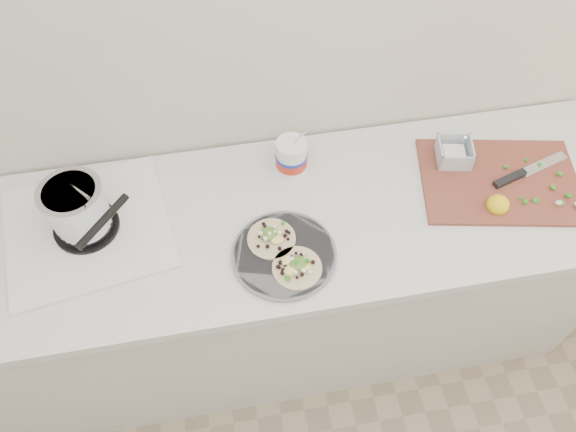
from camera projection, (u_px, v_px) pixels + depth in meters
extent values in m
cube|color=beige|center=(237.00, 52.00, 1.60)|extent=(3.50, 0.05, 2.60)
cube|color=silver|center=(264.00, 287.00, 2.14)|extent=(2.40, 0.62, 0.86)
cube|color=silver|center=(260.00, 225.00, 1.76)|extent=(2.44, 0.66, 0.04)
cube|color=silver|center=(88.00, 229.00, 1.72)|extent=(0.55, 0.52, 0.01)
cylinder|color=black|center=(87.00, 226.00, 1.71)|extent=(0.20, 0.20, 0.01)
torus|color=black|center=(85.00, 224.00, 1.70)|extent=(0.17, 0.17, 0.02)
cylinder|color=silver|center=(77.00, 207.00, 1.63)|extent=(0.17, 0.17, 0.15)
cylinder|color=slate|center=(284.00, 255.00, 1.67)|extent=(0.30, 0.30, 0.01)
cylinder|color=slate|center=(284.00, 254.00, 1.66)|extent=(0.31, 0.31, 0.00)
cylinder|color=white|center=(291.00, 156.00, 1.82)|extent=(0.10, 0.10, 0.12)
cylinder|color=red|center=(291.00, 159.00, 1.83)|extent=(0.10, 0.10, 0.04)
cylinder|color=#192D99|center=(291.00, 155.00, 1.81)|extent=(0.10, 0.10, 0.01)
cube|color=brown|center=(500.00, 181.00, 1.83)|extent=(0.57, 0.44, 0.01)
cube|color=white|center=(453.00, 155.00, 1.86)|extent=(0.07, 0.07, 0.03)
ellipsoid|color=yellow|center=(499.00, 203.00, 1.75)|extent=(0.07, 0.07, 0.06)
cube|color=silver|center=(543.00, 164.00, 1.86)|extent=(0.19, 0.09, 0.00)
cube|color=black|center=(510.00, 179.00, 1.82)|extent=(0.12, 0.06, 0.02)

